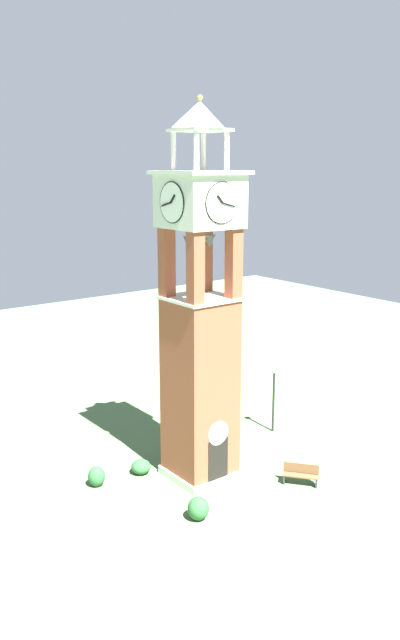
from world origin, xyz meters
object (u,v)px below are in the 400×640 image
lamp_post (274,387)px  trash_bin (209,424)px  park_bench (301,474)px  clock_tower (200,330)px

lamp_post → trash_bin: 4.06m
park_bench → trash_bin: (0.44, 7.20, -0.08)m
park_bench → lamp_post: bearing=58.1°
park_bench → lamp_post: (3.15, 5.06, 2.06)m
park_bench → trash_bin: park_bench is taller
clock_tower → park_bench: bearing=-48.4°
park_bench → lamp_post: lamp_post is taller
trash_bin → lamp_post: bearing=-38.3°
lamp_post → trash_bin: size_ratio=4.55×
clock_tower → park_bench: size_ratio=11.00×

